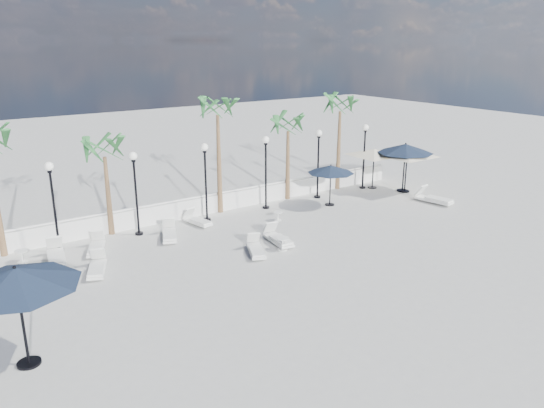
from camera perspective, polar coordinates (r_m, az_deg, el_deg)
ground at (r=21.16m, az=1.35°, el=-6.48°), size 100.00×100.00×0.00m
balustrade at (r=27.04m, az=-8.01°, el=-0.25°), size 26.00×0.30×1.01m
lamppost_1 at (r=23.38m, az=-22.54°, el=0.97°), size 0.36×0.36×3.84m
lamppost_2 at (r=24.29m, az=-14.51°, el=2.33°), size 0.36×0.36×3.84m
lamppost_3 at (r=25.64m, az=-7.18°, el=3.52°), size 0.36×0.36×3.84m
lamppost_4 at (r=27.38m, az=-0.67°, el=4.53°), size 0.36×0.36×3.84m
lamppost_5 at (r=29.43m, az=5.01°, el=5.36°), size 0.36×0.36×3.84m
lamppost_6 at (r=31.74m, az=9.92°, el=6.03°), size 0.36×0.36×3.84m
palm_1 at (r=24.44m, az=-17.59°, el=5.21°), size 2.60×2.60×4.70m
palm_2 at (r=26.42m, az=-5.88°, el=9.75°), size 2.60×2.60×6.10m
palm_3 at (r=28.88m, az=1.74°, el=8.13°), size 2.60×2.60×4.90m
palm_4 at (r=31.09m, az=7.35°, el=10.09°), size 2.60×2.60×5.70m
lounger_0 at (r=21.39m, az=-18.32°, el=-6.47°), size 1.23×1.91×0.68m
lounger_1 at (r=23.43m, az=-18.40°, el=-4.39°), size 1.24×1.89×0.68m
lounger_2 at (r=22.99m, az=-22.20°, el=-5.15°), size 0.99×2.09×0.75m
lounger_3 at (r=24.14m, az=-10.99°, el=-3.14°), size 1.27×1.95×0.70m
lounger_4 at (r=25.74m, az=-8.02°, el=-1.75°), size 0.87×1.76×0.63m
lounger_5 at (r=22.04m, az=-1.74°, el=-4.86°), size 1.22×1.84×0.66m
lounger_6 at (r=23.16m, az=0.67°, el=-3.69°), size 0.88×1.97×0.71m
lounger_7 at (r=30.18m, az=17.01°, el=0.59°), size 1.03×2.16×0.78m
side_table_0 at (r=23.43m, az=-25.32°, el=-5.01°), size 0.52×0.52×0.50m
side_table_1 at (r=22.42m, az=1.14°, el=-4.17°), size 0.56×0.56×0.54m
side_table_2 at (r=26.06m, az=0.64°, el=-1.22°), size 0.45×0.45×0.44m
parasol_navy_left at (r=15.41m, az=-25.84°, el=-7.18°), size 3.32×3.32×2.93m
parasol_navy_mid at (r=28.21m, az=6.34°, el=3.72°), size 2.51×2.51×2.25m
parasol_navy_right at (r=31.61m, az=14.16°, el=5.79°), size 3.21×3.21×2.88m
parasol_cream_sq_a at (r=31.92m, az=10.95°, el=5.81°), size 5.21×5.21×2.56m
parasol_cream_sq_b at (r=31.50m, az=14.38°, el=5.71°), size 5.43×5.43×2.72m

